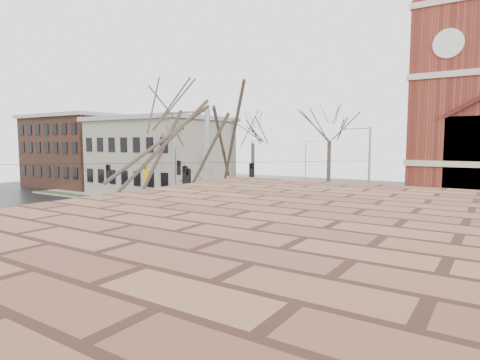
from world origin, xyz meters
The scene contains 18 objects.
ground centered at (0.00, 0.00, 0.00)m, with size 120.00×120.00×0.00m, color black.
sidewalks centered at (0.00, 0.00, 0.08)m, with size 80.00×80.00×0.17m.
road_markings centered at (0.00, 0.00, 0.01)m, with size 100.00×100.00×0.01m.
civic_building_a centered at (-22.00, 20.00, 5.50)m, with size 18.00×14.00×11.00m, color gray.
civic_building_b centered at (-42.00, 22.00, 6.00)m, with size 18.00×16.00×12.00m, color brown.
signal_pole_ne centered at (11.32, 11.50, 4.95)m, with size 2.75×0.22×9.00m.
signal_pole_nw centered at (-11.32, 11.50, 4.95)m, with size 2.75×0.22×9.00m.
signal_pole_se centered at (11.32, -11.50, 4.95)m, with size 2.75×0.22×9.00m.
span_wires centered at (0.00, 0.00, 6.20)m, with size 23.02×23.02×0.03m.
traffic_signals centered at (0.00, -0.67, 5.45)m, with size 8.21×8.26×1.30m.
streetlight_north_a centered at (-10.65, 28.00, 4.47)m, with size 2.30×0.20×8.00m.
streetlight_north_b centered at (-10.65, 48.00, 4.47)m, with size 2.30×0.20×8.00m.
cargo_van centered at (2.04, 3.07, 1.21)m, with size 3.11×5.69×2.05m.
parked_car_a centered at (12.63, 8.82, 0.53)m, with size 1.24×3.09×1.05m, color black.
tree_nw_far centered at (-13.10, 13.31, 7.53)m, with size 4.00×4.00×10.38m.
tree_nw_near centered at (-1.52, 13.21, 8.22)m, with size 4.00×4.00×11.36m.
tree_ne centered at (7.33, 12.72, 8.50)m, with size 4.00×4.00×11.75m.
tree_se centered at (12.66, -14.46, 6.89)m, with size 4.00×4.00×9.48m.
Camera 1 is at (21.29, -24.05, 7.82)m, focal length 30.00 mm.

